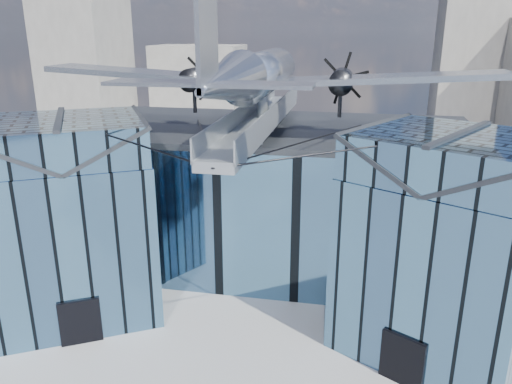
# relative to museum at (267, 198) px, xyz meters

# --- Properties ---
(ground_plane) EXTENTS (120.00, 120.00, 0.00)m
(ground_plane) POSITION_rel_museum_xyz_m (-0.00, -5.82, -5.54)
(ground_plane) COLOR gray
(museum) EXTENTS (32.88, 24.50, 17.60)m
(museum) POSITION_rel_museum_xyz_m (0.00, 0.00, 0.00)
(museum) COLOR teal
(museum) RESTS_ON ground
(bg_towers) EXTENTS (77.00, 24.50, 26.00)m
(bg_towers) POSITION_rel_museum_xyz_m (1.45, 44.67, 4.47)
(bg_towers) COLOR gray
(bg_towers) RESTS_ON ground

